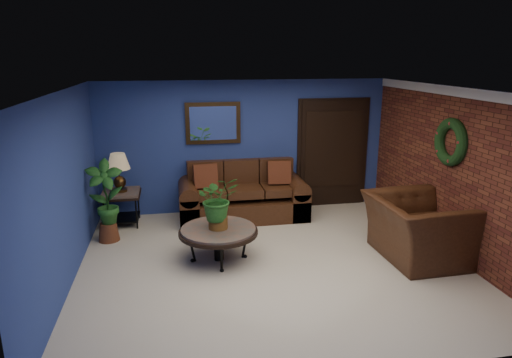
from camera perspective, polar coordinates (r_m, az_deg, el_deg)
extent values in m
plane|color=beige|center=(6.78, 2.05, -10.51)|extent=(5.50, 5.50, 0.00)
cube|color=navy|center=(8.72, -1.39, 4.08)|extent=(5.50, 0.04, 2.50)
cube|color=navy|center=(6.35, -22.86, -1.45)|extent=(0.04, 5.00, 2.50)
cube|color=brown|center=(7.41, 23.39, 0.78)|extent=(0.04, 5.00, 2.50)
cube|color=white|center=(6.12, 2.28, 11.08)|extent=(5.50, 5.00, 0.02)
cube|color=white|center=(7.22, 24.19, 9.87)|extent=(0.03, 5.00, 0.14)
cube|color=#462D14|center=(8.53, -5.38, 6.97)|extent=(1.02, 0.06, 0.77)
cube|color=black|center=(9.17, 9.53, 3.15)|extent=(1.44, 0.06, 2.18)
torus|color=black|center=(7.33, 23.16, 4.26)|extent=(0.16, 0.72, 0.72)
cube|color=#432313|center=(8.50, -1.63, -3.62)|extent=(2.34, 1.01, 0.38)
cube|color=#432313|center=(8.74, -2.02, -0.68)|extent=(2.00, 0.28, 0.96)
cube|color=#432313|center=(8.26, -6.15, -1.68)|extent=(0.64, 0.69, 0.15)
cube|color=#432313|center=(8.33, -1.58, -1.44)|extent=(0.64, 0.69, 0.15)
cube|color=#432313|center=(8.46, 2.88, -1.21)|extent=(0.64, 0.69, 0.15)
cube|color=#432313|center=(8.40, -8.40, -3.50)|extent=(0.34, 1.01, 0.53)
cube|color=#432313|center=(8.68, 4.90, -2.76)|extent=(0.34, 1.01, 0.53)
cube|color=#5C2417|center=(8.22, -6.33, 0.35)|extent=(0.42, 0.13, 0.42)
cube|color=#5C2417|center=(8.42, 2.93, 0.78)|extent=(0.42, 0.13, 0.42)
cylinder|color=#4E4A44|center=(6.73, -4.73, -6.34)|extent=(1.10, 1.10, 0.05)
cylinder|color=black|center=(6.74, -4.73, -6.62)|extent=(1.16, 1.16, 0.05)
cylinder|color=black|center=(6.82, -4.69, -8.29)|extent=(0.14, 0.14, 0.45)
cube|color=#4E4A44|center=(8.40, -16.56, -1.65)|extent=(0.64, 0.64, 0.05)
cube|color=black|center=(8.41, -16.54, -1.91)|extent=(0.67, 0.67, 0.04)
cube|color=black|center=(8.54, -16.32, -4.67)|extent=(0.57, 0.57, 0.03)
cylinder|color=black|center=(8.27, -18.43, -4.22)|extent=(0.03, 0.03, 0.59)
cylinder|color=black|center=(8.21, -14.73, -4.08)|extent=(0.03, 0.03, 0.59)
cylinder|color=black|center=(8.77, -17.98, -3.07)|extent=(0.03, 0.03, 0.59)
cylinder|color=black|center=(8.71, -14.50, -2.92)|extent=(0.03, 0.03, 0.59)
cylinder|color=#462D14|center=(8.38, -16.59, -1.32)|extent=(0.24, 0.24, 0.05)
sphere|color=#462D14|center=(8.35, -16.65, -0.54)|extent=(0.22, 0.22, 0.22)
cylinder|color=#462D14|center=(8.31, -16.74, 0.64)|extent=(0.02, 0.02, 0.28)
cone|color=#957D5A|center=(8.26, -16.85, 1.97)|extent=(0.40, 0.40, 0.28)
cube|color=brown|center=(8.61, 3.43, -1.45)|extent=(0.46, 0.46, 0.04)
torus|color=brown|center=(8.70, 3.26, 1.00)|extent=(0.40, 0.07, 0.40)
cylinder|color=brown|center=(8.49, 2.40, -3.43)|extent=(0.03, 0.03, 0.45)
cylinder|color=brown|center=(8.55, 4.81, -3.33)|extent=(0.03, 0.03, 0.45)
cylinder|color=brown|center=(8.83, 2.05, -2.67)|extent=(0.03, 0.03, 0.45)
cylinder|color=brown|center=(8.89, 4.37, -2.59)|extent=(0.03, 0.03, 0.45)
imported|color=#432313|center=(7.19, 19.49, -5.87)|extent=(1.28, 1.46, 0.92)
cylinder|color=brown|center=(6.69, -4.75, -5.43)|extent=(0.28, 0.28, 0.18)
imported|color=#184C17|center=(6.56, -4.83, -2.42)|extent=(0.67, 0.60, 0.66)
cylinder|color=brown|center=(8.03, 17.83, -6.25)|extent=(0.26, 0.26, 0.20)
imported|color=#184C17|center=(7.91, 18.04, -3.77)|extent=(0.41, 0.36, 0.63)
cylinder|color=brown|center=(7.88, -17.93, -6.29)|extent=(0.34, 0.34, 0.30)
imported|color=#184C17|center=(7.67, -18.32, -1.76)|extent=(0.60, 0.42, 1.10)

